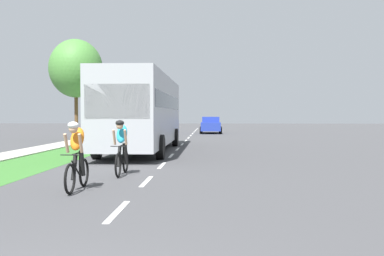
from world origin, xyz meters
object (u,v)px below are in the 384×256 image
at_px(cyclist_trailing, 122,147).
at_px(sedan_blue, 211,125).
at_px(street_tree_near, 76,69).
at_px(cyclist_lead, 77,155).
at_px(bus_silver, 143,109).

xyz_separation_m(cyclist_trailing, sedan_blue, (2.53, 27.70, -0.04)).
distance_m(cyclist_trailing, street_tree_near, 18.42).
bearing_deg(street_tree_near, sedan_blue, 50.29).
bearing_deg(cyclist_lead, sedan_blue, 84.28).
height_order(cyclist_lead, sedan_blue, cyclist_lead).
bearing_deg(sedan_blue, street_tree_near, -129.71).
bearing_deg(sedan_blue, bus_silver, -99.24).
height_order(cyclist_trailing, street_tree_near, street_tree_near).
bearing_deg(cyclist_trailing, sedan_blue, 84.78).
height_order(cyclist_lead, cyclist_trailing, same).
bearing_deg(street_tree_near, cyclist_trailing, -68.58).
relative_size(bus_silver, street_tree_near, 1.70).
xyz_separation_m(cyclist_lead, bus_silver, (-0.15, 10.71, 1.17)).
distance_m(sedan_blue, street_tree_near, 14.81).
height_order(cyclist_lead, street_tree_near, street_tree_near).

